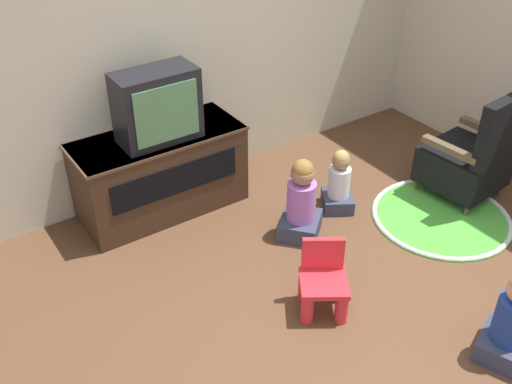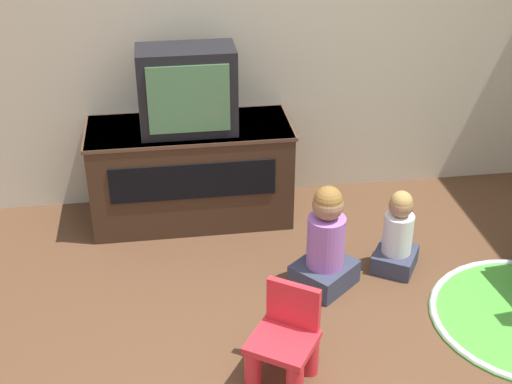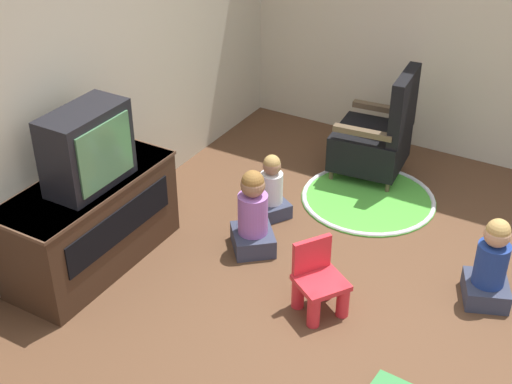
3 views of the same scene
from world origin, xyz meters
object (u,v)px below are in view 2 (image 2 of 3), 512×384
(television, at_px, (187,90))
(child_watching_right, at_px, (326,244))
(yellow_kid_chair, at_px, (284,345))
(child_watching_left, at_px, (398,236))
(tv_cabinet, at_px, (191,171))

(television, height_order, child_watching_right, television)
(yellow_kid_chair, bearing_deg, child_watching_left, 77.69)
(child_watching_left, distance_m, child_watching_right, 0.49)
(yellow_kid_chair, relative_size, child_watching_left, 0.92)
(yellow_kid_chair, bearing_deg, television, 135.93)
(tv_cabinet, bearing_deg, yellow_kid_chair, -77.89)
(tv_cabinet, distance_m, television, 0.60)
(child_watching_left, height_order, child_watching_right, child_watching_right)
(television, xyz_separation_m, child_watching_left, (1.19, -0.73, -0.72))
(tv_cabinet, xyz_separation_m, yellow_kid_chair, (0.35, -1.62, -0.15))
(television, distance_m, yellow_kid_chair, 1.76)
(television, relative_size, child_watching_right, 0.92)
(tv_cabinet, xyz_separation_m, child_watching_left, (1.19, -0.79, -0.12))
(television, distance_m, child_watching_left, 1.57)
(child_watching_left, bearing_deg, tv_cabinet, 88.03)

